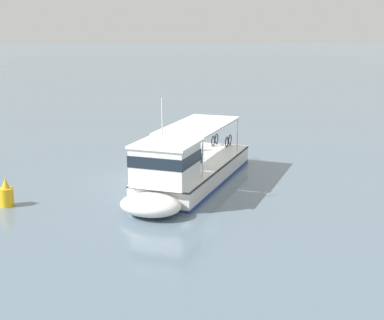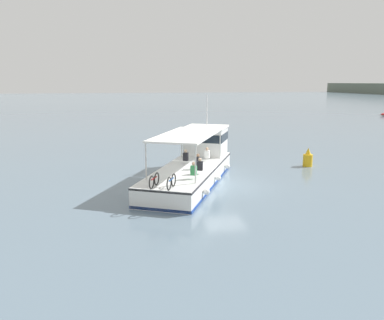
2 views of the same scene
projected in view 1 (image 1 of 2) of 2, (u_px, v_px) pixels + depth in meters
The scene contains 3 objects.
ground_plane at pixel (158, 179), 32.68m from camera, with size 400.00×400.00×0.00m, color slate.
ferry_main at pixel (185, 171), 30.47m from camera, with size 12.74×8.47×5.32m.
channel_buoy at pixel (6, 195), 27.85m from camera, with size 0.70×0.70×1.40m.
Camera 1 is at (-31.50, 1.75, 8.82)m, focal length 53.62 mm.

